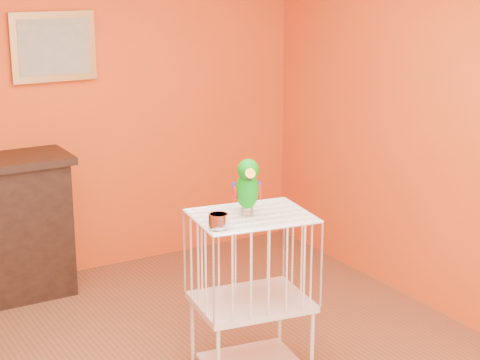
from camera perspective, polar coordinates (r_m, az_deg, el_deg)
room_shell at (r=3.96m, az=-3.14°, el=4.25°), size 4.50×4.50×4.50m
framed_picture at (r=5.97m, az=-13.12°, el=9.21°), size 0.62×0.04×0.50m
birdcage at (r=4.62m, az=0.80°, el=-8.08°), size 0.70×0.57×0.98m
feed_cup at (r=4.22m, az=-1.54°, el=-2.91°), size 0.11×0.11×0.07m
parrot at (r=4.39m, az=0.52°, el=-0.45°), size 0.19×0.30×0.34m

